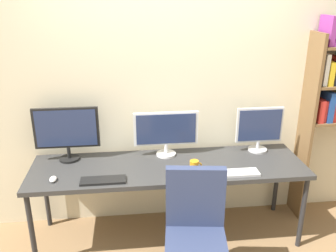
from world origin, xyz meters
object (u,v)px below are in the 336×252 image
at_px(monitor_right, 259,128).
at_px(keyboard_left, 103,180).
at_px(desk, 169,170).
at_px(coffee_mug, 194,166).
at_px(computer_mouse, 53,179).
at_px(monitor_left, 67,131).
at_px(monitor_center, 166,131).
at_px(keyboard_right, 238,173).
at_px(office_chair, 195,247).

relative_size(monitor_right, keyboard_left, 1.22).
bearing_deg(desk, coffee_mug, -30.59).
xyz_separation_m(keyboard_left, computer_mouse, (-0.40, 0.06, 0.01)).
bearing_deg(monitor_left, coffee_mug, -17.06).
height_order(monitor_center, keyboard_left, monitor_center).
xyz_separation_m(monitor_left, monitor_right, (1.77, -0.00, -0.05)).
distance_m(monitor_left, monitor_right, 1.77).
bearing_deg(keyboard_left, monitor_center, 38.30).
bearing_deg(keyboard_left, computer_mouse, 171.97).
relative_size(monitor_left, keyboard_left, 1.57).
xyz_separation_m(keyboard_right, coffee_mug, (-0.35, 0.11, 0.04)).
bearing_deg(computer_mouse, monitor_left, 78.57).
distance_m(desk, coffee_mug, 0.26).
relative_size(keyboard_left, coffee_mug, 3.43).
xyz_separation_m(monitor_center, monitor_right, (0.88, -0.00, -0.01)).
height_order(office_chair, keyboard_right, office_chair).
bearing_deg(coffee_mug, computer_mouse, -177.53).
bearing_deg(monitor_center, computer_mouse, -158.17).
bearing_deg(computer_mouse, office_chair, -25.41).
bearing_deg(office_chair, monitor_left, 138.12).
xyz_separation_m(monitor_left, keyboard_left, (0.32, -0.44, -0.27)).
distance_m(keyboard_right, computer_mouse, 1.52).
xyz_separation_m(office_chair, monitor_center, (-0.12, 0.90, 0.58)).
bearing_deg(office_chair, desk, 99.75).
bearing_deg(desk, office_chair, -80.25).
bearing_deg(office_chair, keyboard_left, 146.05).
xyz_separation_m(office_chair, coffee_mug, (0.09, 0.56, 0.38)).
bearing_deg(keyboard_left, desk, 22.33).
distance_m(office_chair, coffee_mug, 0.69).
xyz_separation_m(monitor_left, keyboard_right, (1.44, -0.44, -0.27)).
distance_m(monitor_right, keyboard_left, 1.53).
bearing_deg(office_chair, keyboard_right, 45.92).
bearing_deg(monitor_right, desk, -166.51).
xyz_separation_m(desk, office_chair, (0.12, -0.69, -0.29)).
bearing_deg(monitor_right, keyboard_left, -162.98).
bearing_deg(monitor_center, desk, -90.00).
bearing_deg(keyboard_right, monitor_left, 162.98).
xyz_separation_m(desk, keyboard_right, (0.56, -0.23, 0.06)).
distance_m(monitor_left, keyboard_left, 0.61).
height_order(monitor_center, keyboard_right, monitor_center).
bearing_deg(monitor_center, keyboard_right, -38.30).
relative_size(desk, monitor_right, 5.44).
bearing_deg(keyboard_right, desk, 157.67).
bearing_deg(computer_mouse, coffee_mug, 2.47).
relative_size(desk, monitor_left, 4.23).
distance_m(monitor_right, keyboard_right, 0.59).
height_order(monitor_right, keyboard_left, monitor_right).
xyz_separation_m(office_chair, keyboard_left, (-0.68, 0.46, 0.35)).
bearing_deg(coffee_mug, monitor_right, 26.33).
relative_size(monitor_left, coffee_mug, 5.38).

